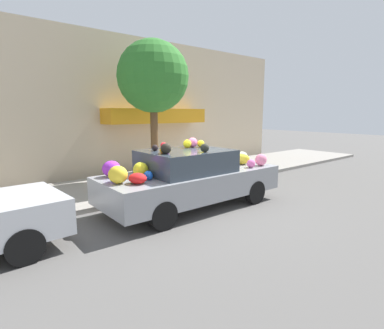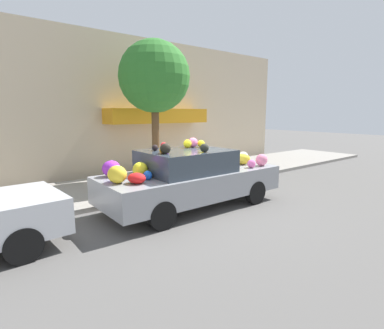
% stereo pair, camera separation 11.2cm
% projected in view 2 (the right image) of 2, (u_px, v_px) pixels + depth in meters
% --- Properties ---
extents(ground_plane, '(60.00, 60.00, 0.00)m').
position_uv_depth(ground_plane, '(192.00, 206.00, 7.46)').
color(ground_plane, '#565451').
extents(sidewalk_curb, '(24.00, 3.20, 0.12)m').
position_uv_depth(sidewalk_curb, '(139.00, 184.00, 9.53)').
color(sidewalk_curb, gray).
rests_on(sidewalk_curb, ground).
extents(building_facade, '(18.00, 1.20, 5.09)m').
position_uv_depth(building_facade, '(110.00, 106.00, 10.89)').
color(building_facade, '#C6B293').
rests_on(building_facade, ground).
extents(street_tree, '(2.24, 2.24, 4.42)m').
position_uv_depth(street_tree, '(154.00, 77.00, 9.36)').
color(street_tree, brown).
rests_on(street_tree, sidewalk_curb).
extents(fire_hydrant, '(0.20, 0.20, 0.70)m').
position_uv_depth(fire_hydrant, '(123.00, 183.00, 7.85)').
color(fire_hydrant, gold).
rests_on(fire_hydrant, sidewalk_curb).
extents(art_car, '(4.53, 1.86, 1.67)m').
position_uv_depth(art_car, '(190.00, 177.00, 7.29)').
color(art_car, gray).
rests_on(art_car, ground).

